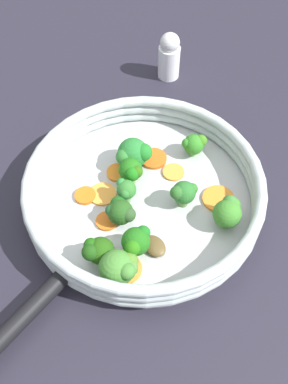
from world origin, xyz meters
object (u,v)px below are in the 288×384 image
at_px(broccoli_floret_9, 136,242).
at_px(broccoli_floret_4, 120,267).
at_px(carrot_slice_5, 218,199).
at_px(carrot_slice_7, 173,172).
at_px(salt_shaker, 169,56).
at_px(broccoli_floret_5, 131,171).
at_px(broccoli_floret_1, 228,212).
at_px(carrot_slice_4, 107,221).
at_px(mushroom_piece_0, 155,246).
at_px(broccoli_floret_8, 183,193).
at_px(broccoli_floret_2, 126,190).
at_px(skillet, 144,201).
at_px(broccoli_floret_3, 133,154).
at_px(broccoli_floret_6, 120,211).
at_px(carrot_slice_0, 126,269).
at_px(broccoli_floret_0, 194,144).
at_px(carrot_slice_1, 103,194).
at_px(carrot_slice_3, 85,196).
at_px(carrot_slice_6, 154,159).
at_px(broccoli_floret_7, 98,251).

bearing_deg(broccoli_floret_9, broccoli_floret_4, 93.17).
xyz_separation_m(carrot_slice_5, carrot_slice_7, (0.08, -0.01, -0.00)).
bearing_deg(salt_shaker, broccoli_floret_5, 109.38).
relative_size(broccoli_floret_1, salt_shaker, 0.53).
distance_m(carrot_slice_4, mushroom_piece_0, 0.08).
bearing_deg(broccoli_floret_8, broccoli_floret_2, 29.12).
xyz_separation_m(skillet, broccoli_floret_3, (0.05, -0.04, 0.03)).
distance_m(broccoli_floret_6, broccoli_floret_9, 0.06).
bearing_deg(carrot_slice_0, broccoli_floret_0, -83.69).
bearing_deg(broccoli_floret_3, broccoli_floret_6, 113.68).
bearing_deg(carrot_slice_1, broccoli_floret_2, -164.02).
bearing_deg(broccoli_floret_8, carrot_slice_4, 49.17).
xyz_separation_m(carrot_slice_3, mushroom_piece_0, (-0.13, 0.02, 0.00)).
bearing_deg(carrot_slice_1, broccoli_floret_6, 155.67).
bearing_deg(broccoli_floret_8, broccoli_floret_3, -12.74).
bearing_deg(carrot_slice_1, carrot_slice_6, -105.38).
bearing_deg(carrot_slice_7, carrot_slice_0, 100.10).
bearing_deg(carrot_slice_3, mushroom_piece_0, 172.56).
distance_m(carrot_slice_1, broccoli_floret_5, 0.05).
xyz_separation_m(broccoli_floret_1, broccoli_floret_2, (0.14, 0.04, -0.00)).
distance_m(broccoli_floret_2, broccoli_floret_4, 0.12).
xyz_separation_m(carrot_slice_3, broccoli_floret_9, (-0.11, 0.04, 0.03)).
xyz_separation_m(broccoli_floret_2, salt_shaker, (0.10, -0.29, 0.00)).
bearing_deg(carrot_slice_5, salt_shaker, -45.07).
height_order(broccoli_floret_1, salt_shaker, salt_shaker).
xyz_separation_m(broccoli_floret_1, broccoli_floret_3, (0.17, -0.02, -0.00)).
bearing_deg(broccoli_floret_0, carrot_slice_6, 43.54).
relative_size(carrot_slice_6, broccoli_floret_1, 0.87).
height_order(carrot_slice_0, broccoli_floret_7, broccoli_floret_7).
distance_m(broccoli_floret_8, broccoli_floret_9, 0.10).
bearing_deg(carrot_slice_3, broccoli_floret_7, 137.65).
height_order(skillet, broccoli_floret_7, broccoli_floret_7).
xyz_separation_m(carrot_slice_3, carrot_slice_7, (-0.09, -0.11, -0.00)).
bearing_deg(broccoli_floret_2, broccoli_floret_6, 111.70).
relative_size(carrot_slice_7, broccoli_floret_3, 0.63).
xyz_separation_m(carrot_slice_3, broccoli_floret_6, (-0.07, 0.01, 0.02)).
distance_m(carrot_slice_3, broccoli_floret_7, 0.11).
relative_size(broccoli_floret_9, salt_shaker, 0.54).
relative_size(carrot_slice_4, broccoli_floret_7, 0.74).
relative_size(carrot_slice_0, broccoli_floret_7, 1.01).
relative_size(carrot_slice_6, broccoli_floret_4, 0.80).
bearing_deg(skillet, carrot_slice_7, -100.88).
distance_m(skillet, broccoli_floret_2, 0.04).
bearing_deg(broccoli_floret_0, carrot_slice_1, 62.78).
distance_m(skillet, broccoli_floret_6, 0.06).
bearing_deg(broccoli_floret_5, broccoli_floret_7, 105.20).
xyz_separation_m(carrot_slice_6, broccoli_floret_6, (-0.02, 0.12, 0.02)).
distance_m(carrot_slice_0, broccoli_floret_5, 0.14).
relative_size(carrot_slice_5, broccoli_floret_9, 0.98).
bearing_deg(broccoli_floret_7, broccoli_floret_3, -71.97).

